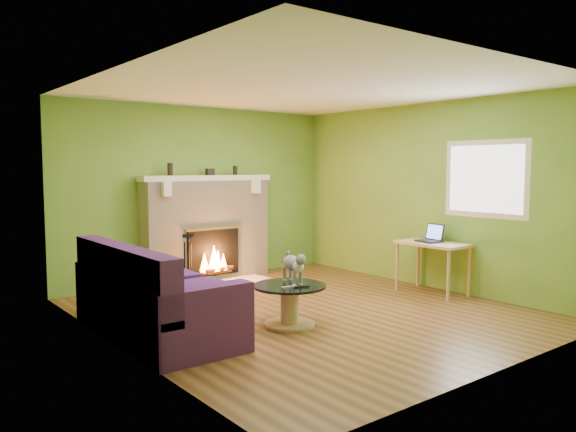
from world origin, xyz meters
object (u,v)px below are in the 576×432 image
object	(u,v)px
sofa	(151,300)
desk	(433,248)
cat	(292,267)
coffee_table	(290,302)

from	to	relation	value
sofa	desk	world-z (taller)	sofa
desk	cat	distance (m)	2.40
sofa	cat	bearing A→B (deg)	-20.12
desk	cat	world-z (taller)	cat
coffee_table	cat	distance (m)	0.38
coffee_table	desk	world-z (taller)	desk
coffee_table	desk	bearing A→B (deg)	0.74
desk	cat	size ratio (longest dim) A/B	1.64
sofa	coffee_table	size ratio (longest dim) A/B	2.68
coffee_table	desk	size ratio (longest dim) A/B	0.84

